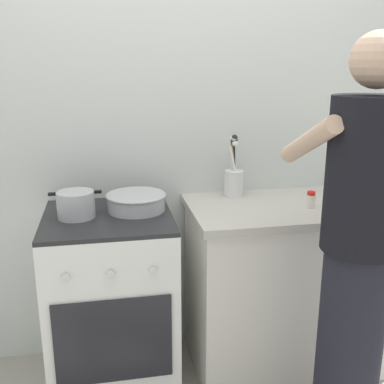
% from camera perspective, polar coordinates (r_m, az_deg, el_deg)
% --- Properties ---
extents(back_wall, '(3.20, 0.10, 2.50)m').
position_cam_1_polar(back_wall, '(2.53, 1.73, 7.93)').
color(back_wall, silver).
rests_on(back_wall, ground).
extents(countertop, '(1.00, 0.60, 0.90)m').
position_cam_1_polar(countertop, '(2.54, 11.21, -11.20)').
color(countertop, silver).
rests_on(countertop, ground).
extents(stove_range, '(0.60, 0.62, 0.90)m').
position_cam_1_polar(stove_range, '(2.38, -9.89, -13.19)').
color(stove_range, white).
rests_on(stove_range, ground).
extents(pot, '(0.24, 0.17, 0.12)m').
position_cam_1_polar(pot, '(2.18, -14.18, -1.51)').
color(pot, '#B2B2B7').
rests_on(pot, stove_range).
extents(mixing_bowl, '(0.29, 0.29, 0.08)m').
position_cam_1_polar(mixing_bowl, '(2.24, -6.93, -1.14)').
color(mixing_bowl, '#B7B7BC').
rests_on(mixing_bowl, stove_range).
extents(utensil_crock, '(0.10, 0.10, 0.33)m').
position_cam_1_polar(utensil_crock, '(2.46, 5.21, 1.88)').
color(utensil_crock, silver).
rests_on(utensil_crock, countertop).
extents(spice_bottle, '(0.04, 0.04, 0.08)m').
position_cam_1_polar(spice_bottle, '(2.34, 14.50, -0.94)').
color(spice_bottle, silver).
rests_on(spice_bottle, countertop).
extents(person, '(0.41, 0.50, 1.70)m').
position_cam_1_polar(person, '(1.91, 19.81, -7.69)').
color(person, black).
rests_on(person, ground).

